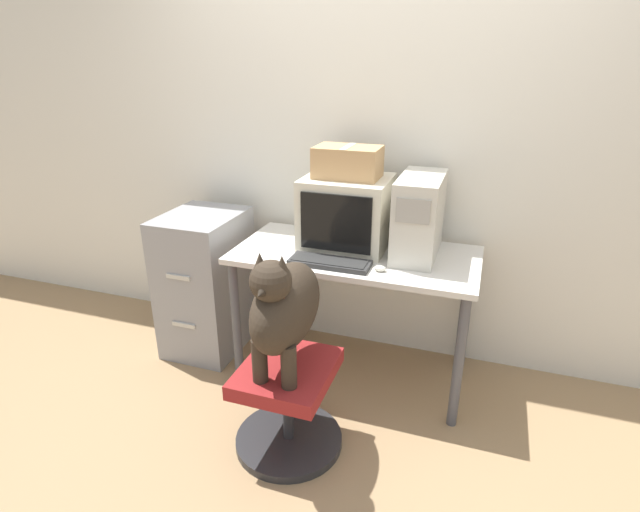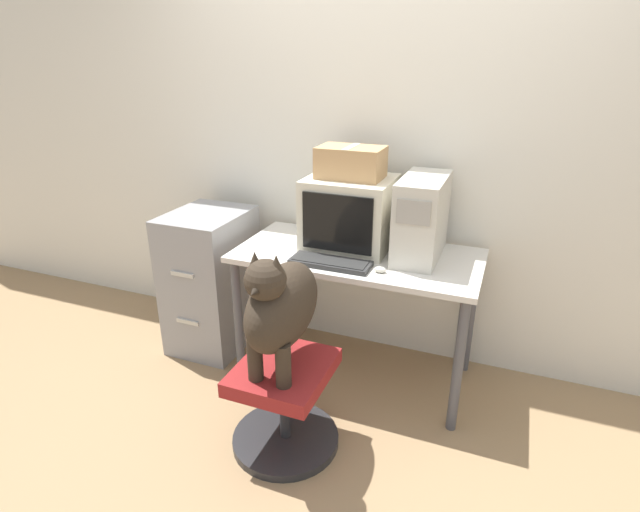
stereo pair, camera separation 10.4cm
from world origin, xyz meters
name	(u,v)px [view 1 (the left image)]	position (x,y,z in m)	size (l,w,h in m)	color
ground_plane	(336,404)	(0.00, 0.00, 0.00)	(12.00, 12.00, 0.00)	#937551
wall_back	(376,139)	(0.00, 0.71, 1.30)	(8.00, 0.05, 2.60)	silver
desk	(355,269)	(0.00, 0.32, 0.66)	(1.30, 0.65, 0.76)	silver
crt_monitor	(347,212)	(-0.08, 0.41, 0.95)	(0.46, 0.41, 0.38)	beige
pc_tower	(419,216)	(0.31, 0.40, 0.97)	(0.21, 0.47, 0.42)	beige
keyboard	(330,262)	(-0.08, 0.12, 0.77)	(0.41, 0.15, 0.03)	#2D2D2D
computer_mouse	(380,269)	(0.18, 0.12, 0.77)	(0.06, 0.04, 0.03)	beige
office_chair	(288,404)	(-0.13, -0.35, 0.23)	(0.51, 0.51, 0.44)	#262628
dog	(284,306)	(-0.13, -0.35, 0.75)	(0.24, 0.53, 0.59)	#33281E
filing_cabinet	(206,283)	(-0.94, 0.32, 0.44)	(0.43, 0.54, 0.87)	gray
cardboard_box	(348,162)	(-0.08, 0.41, 1.22)	(0.34, 0.22, 0.16)	tan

